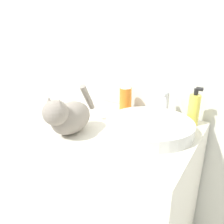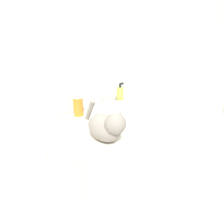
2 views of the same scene
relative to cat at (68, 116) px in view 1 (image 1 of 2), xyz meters
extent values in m
cube|color=silver|center=(0.16, 0.52, 0.35)|extent=(6.00, 0.05, 2.50)
cube|color=silver|center=(0.16, 0.18, -0.49)|extent=(0.69, 0.60, 0.82)
sphere|color=silver|center=(0.09, -0.12, -0.45)|extent=(0.02, 0.02, 0.02)
cylinder|color=silver|center=(0.29, 0.21, -0.06)|extent=(0.39, 0.39, 0.05)
cylinder|color=silver|center=(0.29, 0.42, -0.02)|extent=(0.02, 0.02, 0.13)
cylinder|color=silver|center=(0.29, 0.39, 0.05)|extent=(0.02, 0.07, 0.02)
cylinder|color=white|center=(0.22, 0.42, -0.07)|extent=(0.03, 0.03, 0.03)
cylinder|color=white|center=(0.37, 0.42, -0.07)|extent=(0.03, 0.03, 0.03)
ellipsoid|color=gray|center=(0.00, 0.02, -0.01)|extent=(0.14, 0.22, 0.14)
sphere|color=gray|center=(0.00, -0.07, 0.04)|extent=(0.11, 0.11, 0.11)
cone|color=gray|center=(-0.03, -0.07, 0.08)|extent=(0.04, 0.04, 0.04)
cone|color=gray|center=(0.03, -0.07, 0.08)|extent=(0.04, 0.04, 0.04)
cylinder|color=gray|center=(0.00, 0.14, 0.05)|extent=(0.03, 0.10, 0.14)
cylinder|color=#EADB4C|center=(0.44, 0.40, -0.01)|extent=(0.05, 0.05, 0.15)
cylinder|color=black|center=(0.44, 0.40, 0.08)|extent=(0.02, 0.02, 0.03)
cylinder|color=black|center=(0.45, 0.40, 0.10)|extent=(0.03, 0.02, 0.02)
cylinder|color=orange|center=(0.06, 0.41, -0.02)|extent=(0.07, 0.07, 0.13)
cone|color=white|center=(0.06, 0.41, 0.06)|extent=(0.06, 0.06, 0.04)
camera|label=1|loc=(0.64, -0.64, 0.35)|focal=35.00mm
camera|label=2|loc=(-0.48, -0.65, 0.39)|focal=28.00mm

